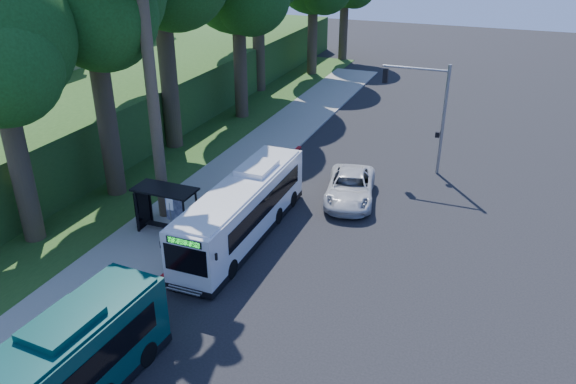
% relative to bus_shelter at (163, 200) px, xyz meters
% --- Properties ---
extents(ground, '(140.00, 140.00, 0.00)m').
position_rel_bus_shelter_xyz_m(ground, '(7.26, 2.86, -1.81)').
color(ground, black).
rests_on(ground, ground).
extents(sidewalk, '(4.50, 70.00, 0.12)m').
position_rel_bus_shelter_xyz_m(sidewalk, '(-0.04, 2.86, -1.75)').
color(sidewalk, gray).
rests_on(sidewalk, ground).
extents(red_curb, '(0.25, 30.00, 0.13)m').
position_rel_bus_shelter_xyz_m(red_curb, '(2.26, -1.14, -1.74)').
color(red_curb, maroon).
rests_on(red_curb, ground).
extents(grass_verge, '(8.00, 70.00, 0.06)m').
position_rel_bus_shelter_xyz_m(grass_verge, '(-5.74, 7.86, -1.78)').
color(grass_verge, '#234719').
rests_on(grass_verge, ground).
extents(bus_shelter, '(3.20, 1.51, 2.55)m').
position_rel_bus_shelter_xyz_m(bus_shelter, '(0.00, 0.00, 0.00)').
color(bus_shelter, black).
rests_on(bus_shelter, ground).
extents(stop_sign_pole, '(0.35, 0.06, 3.17)m').
position_rel_bus_shelter_xyz_m(stop_sign_pole, '(1.86, -2.14, 0.28)').
color(stop_sign_pole, gray).
rests_on(stop_sign_pole, ground).
extents(traffic_signal_pole, '(4.10, 0.30, 7.00)m').
position_rel_bus_shelter_xyz_m(traffic_signal_pole, '(11.04, 12.86, 2.62)').
color(traffic_signal_pole, gray).
rests_on(traffic_signal_pole, ground).
extents(hillside_backdrop, '(24.00, 60.00, 8.80)m').
position_rel_bus_shelter_xyz_m(hillside_backdrop, '(-19.04, 17.96, 0.63)').
color(hillside_backdrop, '#234719').
rests_on(hillside_backdrop, ground).
extents(white_bus, '(2.39, 10.99, 3.28)m').
position_rel_bus_shelter_xyz_m(white_bus, '(4.02, 1.05, -0.21)').
color(white_bus, silver).
rests_on(white_bus, ground).
extents(pickup, '(3.71, 6.14, 1.59)m').
position_rel_bus_shelter_xyz_m(pickup, '(7.89, 7.08, -1.01)').
color(pickup, beige).
rests_on(pickup, ground).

